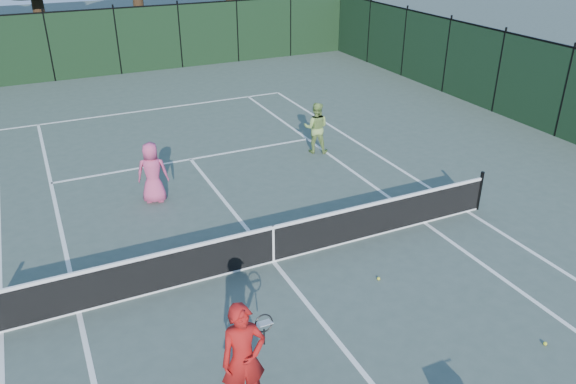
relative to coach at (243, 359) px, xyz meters
name	(u,v)px	position (x,y,z in m)	size (l,w,h in m)	color
ground	(273,262)	(2.03, 3.51, -0.95)	(90.00, 90.00, 0.00)	#45544A
sideline_doubles_left	(1,333)	(-3.45, 3.51, -0.95)	(0.10, 23.77, 0.01)	white
sideline_doubles_right	(467,211)	(7.52, 3.51, -0.95)	(0.10, 23.77, 0.01)	white
sideline_singles_left	(79,312)	(-2.08, 3.51, -0.95)	(0.10, 23.77, 0.01)	white
sideline_singles_right	(424,223)	(6.15, 3.51, -0.95)	(0.10, 23.77, 0.01)	white
baseline_far	(151,110)	(2.03, 15.39, -0.95)	(10.97, 0.10, 0.01)	white
service_line_far	(191,159)	(2.03, 9.91, -0.95)	(8.23, 0.10, 0.01)	white
center_service_line	(273,262)	(2.03, 3.51, -0.95)	(0.10, 12.80, 0.01)	white
tennis_net	(273,243)	(2.03, 3.51, -0.48)	(11.69, 0.09, 1.06)	black
fence_far	(118,42)	(2.03, 21.51, 0.55)	(24.00, 0.05, 3.00)	black
coach	(243,359)	(0.00, 0.00, 0.00)	(0.99, 0.62, 1.91)	#AB1513
player_pink	(152,173)	(0.37, 7.54, -0.13)	(0.94, 0.76, 1.66)	#CC4877
player_green	(316,128)	(5.87, 8.79, -0.14)	(1.00, 0.94, 1.64)	#8BAF57
loose_ball_near_cart	(545,344)	(5.33, -1.01, -0.92)	(0.07, 0.07, 0.07)	gold
loose_ball_midcourt	(379,279)	(3.75, 1.94, -0.92)	(0.07, 0.07, 0.07)	yellow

